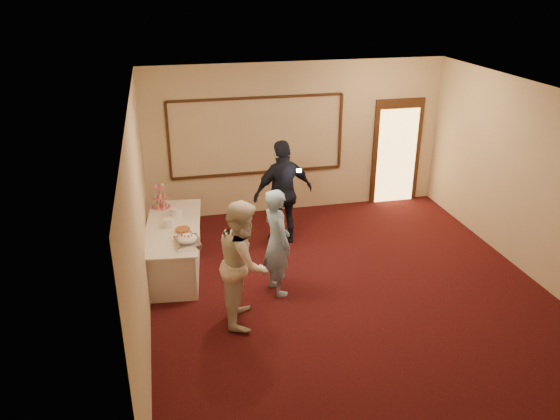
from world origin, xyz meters
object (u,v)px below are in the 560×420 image
at_px(pavlova_tray, 187,240).
at_px(cupcake_stand, 160,198).
at_px(man, 277,242).
at_px(plate_stack_a, 168,223).
at_px(guest, 283,193).
at_px(woman, 244,262).
at_px(buffet_table, 175,247).
at_px(tart, 183,230).
at_px(plate_stack_b, 177,213).

relative_size(pavlova_tray, cupcake_stand, 1.07).
bearing_deg(man, plate_stack_a, 42.49).
bearing_deg(pavlova_tray, guest, 35.71).
distance_m(pavlova_tray, woman, 1.18).
height_order(man, guest, guest).
bearing_deg(buffet_table, man, -35.64).
distance_m(pavlova_tray, cupcake_stand, 1.60).
distance_m(cupcake_stand, tart, 1.14).
bearing_deg(woman, tart, 39.69).
bearing_deg(cupcake_stand, guest, -7.75).
height_order(buffet_table, tart, tart).
height_order(buffet_table, plate_stack_a, plate_stack_a).
distance_m(cupcake_stand, guest, 2.14).
bearing_deg(guest, buffet_table, 2.25).
height_order(pavlova_tray, woman, woman).
bearing_deg(plate_stack_b, woman, -68.19).
relative_size(tart, man, 0.16).
bearing_deg(plate_stack_b, pavlova_tray, -84.52).
height_order(pavlova_tray, tart, pavlova_tray).
height_order(pavlova_tray, man, man).
height_order(plate_stack_a, woman, woman).
height_order(pavlova_tray, guest, guest).
distance_m(plate_stack_b, man, 1.98).
bearing_deg(cupcake_stand, buffet_table, -78.76).
relative_size(pavlova_tray, plate_stack_a, 2.86).
xyz_separation_m(tart, man, (1.34, -0.81, 0.04)).
distance_m(tart, man, 1.57).
xyz_separation_m(pavlova_tray, cupcake_stand, (-0.36, 1.56, 0.09)).
bearing_deg(man, plate_stack_b, 31.08).
bearing_deg(man, cupcake_stand, 27.13).
xyz_separation_m(pavlova_tray, man, (1.30, -0.34, -0.01)).
bearing_deg(tart, woman, -62.30).
height_order(cupcake_stand, guest, guest).
distance_m(buffet_table, pavlova_tray, 0.88).
height_order(man, woman, woman).
bearing_deg(plate_stack_b, guest, 6.44).
xyz_separation_m(woman, guest, (1.06, 2.22, 0.06)).
xyz_separation_m(plate_stack_a, tart, (0.21, -0.22, -0.05)).
relative_size(cupcake_stand, guest, 0.25).
bearing_deg(guest, cupcake_stand, -21.01).
bearing_deg(pavlova_tray, plate_stack_a, 110.23).
relative_size(pavlova_tray, guest, 0.27).
distance_m(buffet_table, guest, 2.11).
bearing_deg(tart, buffet_table, 119.92).
xyz_separation_m(cupcake_stand, plate_stack_b, (0.25, -0.50, -0.09)).
distance_m(buffet_table, tart, 0.50).
relative_size(pavlova_tray, tart, 1.91).
height_order(woman, guest, guest).
xyz_separation_m(cupcake_stand, tart, (0.31, -1.09, -0.15)).
height_order(pavlova_tray, plate_stack_b, pavlova_tray).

